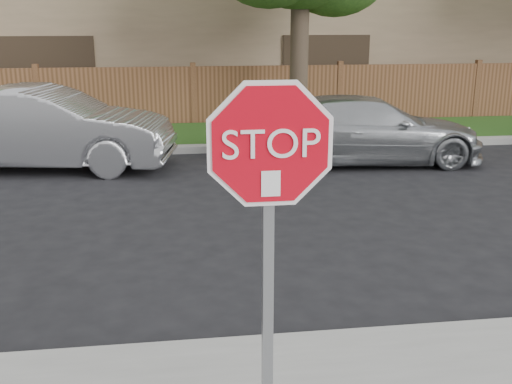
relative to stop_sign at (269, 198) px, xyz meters
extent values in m
plane|color=black|center=(-0.02, 1.48, -1.83)|extent=(90.00, 90.00, 0.00)
cube|color=gray|center=(-0.02, 9.63, -1.75)|extent=(70.00, 0.30, 0.15)
cube|color=#1E4714|center=(-0.02, 11.28, -1.77)|extent=(70.00, 3.00, 0.12)
cube|color=#52321D|center=(-0.02, 12.88, -1.03)|extent=(70.00, 0.12, 1.60)
cube|color=#957C5C|center=(-0.02, 18.48, 1.17)|extent=(34.00, 8.00, 6.00)
cylinder|color=#382B21|center=(2.48, 11.18, 0.13)|extent=(0.44, 0.44, 3.92)
cube|color=gray|center=(0.00, 0.05, -0.58)|extent=(0.07, 0.06, 2.30)
cylinder|color=white|center=(0.00, -0.02, 0.32)|extent=(1.01, 0.02, 1.01)
cylinder|color=red|center=(0.00, -0.03, 0.32)|extent=(0.93, 0.02, 0.93)
cube|color=white|center=(0.00, -0.05, 0.10)|extent=(0.11, 0.00, 0.15)
imported|color=#B7B8BC|center=(-3.01, 8.53, -1.04)|extent=(5.02, 2.42, 1.59)
imported|color=#B1B5B9|center=(3.29, 8.22, -1.16)|extent=(4.71, 2.14, 1.34)
camera|label=1|loc=(-0.52, -3.26, 1.00)|focal=42.00mm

